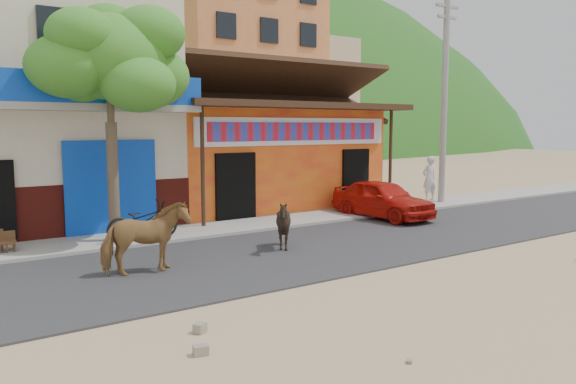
# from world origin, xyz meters

# --- Properties ---
(ground) EXTENTS (120.00, 120.00, 0.00)m
(ground) POSITION_xyz_m (0.00, 0.00, 0.00)
(ground) COLOR #9E825B
(ground) RESTS_ON ground
(road) EXTENTS (60.00, 5.00, 0.04)m
(road) POSITION_xyz_m (0.00, 2.50, 0.02)
(road) COLOR #28282B
(road) RESTS_ON ground
(sidewalk) EXTENTS (60.00, 2.00, 0.12)m
(sidewalk) POSITION_xyz_m (0.00, 6.00, 0.06)
(sidewalk) COLOR gray
(sidewalk) RESTS_ON ground
(dance_club) EXTENTS (8.00, 6.00, 3.60)m
(dance_club) POSITION_xyz_m (2.00, 10.00, 1.80)
(dance_club) COLOR orange
(dance_club) RESTS_ON ground
(cafe_building) EXTENTS (7.00, 6.00, 7.00)m
(cafe_building) POSITION_xyz_m (-5.50, 10.00, 3.50)
(cafe_building) COLOR beige
(cafe_building) RESTS_ON ground
(apartment_front) EXTENTS (9.00, 9.00, 12.00)m
(apartment_front) POSITION_xyz_m (9.00, 24.00, 6.00)
(apartment_front) COLOR #CC723F
(apartment_front) RESTS_ON ground
(apartment_rear) EXTENTS (8.00, 8.00, 10.00)m
(apartment_rear) POSITION_xyz_m (18.00, 30.00, 5.00)
(apartment_rear) COLOR tan
(apartment_rear) RESTS_ON ground
(tree) EXTENTS (3.00, 3.00, 6.00)m
(tree) POSITION_xyz_m (-4.60, 5.80, 3.12)
(tree) COLOR #2D721E
(tree) RESTS_ON sidewalk
(utility_pole) EXTENTS (0.24, 0.24, 8.00)m
(utility_pole) POSITION_xyz_m (8.20, 6.00, 4.12)
(utility_pole) COLOR gray
(utility_pole) RESTS_ON sidewalk
(cow_tan) EXTENTS (1.75, 0.85, 1.45)m
(cow_tan) POSITION_xyz_m (-5.04, 2.47, 0.77)
(cow_tan) COLOR olive
(cow_tan) RESTS_ON road
(cow_dark) EXTENTS (1.30, 1.21, 1.21)m
(cow_dark) POSITION_xyz_m (-1.44, 2.77, 0.65)
(cow_dark) COLOR black
(cow_dark) RESTS_ON road
(red_car) EXTENTS (1.60, 3.74, 1.26)m
(red_car) POSITION_xyz_m (3.86, 4.80, 0.67)
(red_car) COLOR red
(red_car) RESTS_ON road
(scooter) EXTENTS (1.89, 0.69, 0.99)m
(scooter) POSITION_xyz_m (-4.00, 5.42, 0.61)
(scooter) COLOR black
(scooter) RESTS_ON sidewalk
(pedestrian) EXTENTS (0.68, 0.48, 1.74)m
(pedestrian) POSITION_xyz_m (8.00, 6.45, 0.99)
(pedestrian) COLOR silver
(pedestrian) RESTS_ON sidewalk
(cafe_chair_right) EXTENTS (0.43, 0.43, 0.85)m
(cafe_chair_right) POSITION_xyz_m (-7.08, 5.97, 0.54)
(cafe_chair_right) COLOR #52381B
(cafe_chair_right) RESTS_ON sidewalk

